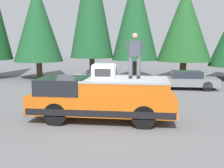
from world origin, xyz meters
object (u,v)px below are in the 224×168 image
at_px(pickup_truck, 103,98).
at_px(compressor_unit, 104,71).
at_px(person_on_truck_bed, 135,54).
at_px(parked_car_silver, 101,78).
at_px(parked_car_grey, 185,80).

xyz_separation_m(pickup_truck, compressor_unit, (-0.16, -0.07, 1.05)).
xyz_separation_m(person_on_truck_bed, parked_car_silver, (7.74, 2.58, -1.97)).
bearing_deg(parked_car_silver, pickup_truck, -170.06).
bearing_deg(parked_car_grey, pickup_truck, 151.50).
distance_m(pickup_truck, person_on_truck_bed, 2.07).
height_order(compressor_unit, person_on_truck_bed, person_on_truck_bed).
bearing_deg(parked_car_grey, parked_car_silver, 87.81).
relative_size(compressor_unit, parked_car_grey, 0.20).
height_order(compressor_unit, parked_car_grey, compressor_unit).
xyz_separation_m(compressor_unit, parked_car_silver, (8.04, 1.45, -1.35)).
relative_size(person_on_truck_bed, parked_car_grey, 0.41).
bearing_deg(pickup_truck, person_on_truck_bed, -83.50).
distance_m(pickup_truck, parked_car_silver, 8.00).
bearing_deg(parked_car_grey, person_on_truck_bed, 158.53).
distance_m(pickup_truck, parked_car_grey, 8.73).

